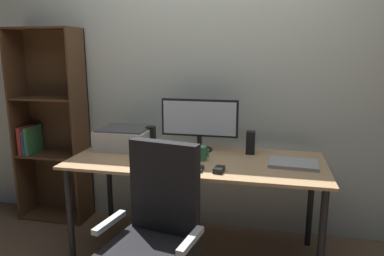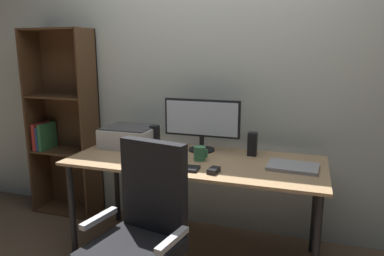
{
  "view_description": "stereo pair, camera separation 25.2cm",
  "coord_description": "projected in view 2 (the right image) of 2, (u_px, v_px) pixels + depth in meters",
  "views": [
    {
      "loc": [
        0.49,
        -2.36,
        1.48
      ],
      "look_at": [
        -0.04,
        0.05,
        0.95
      ],
      "focal_mm": 33.28,
      "sensor_mm": 36.0,
      "label": 1
    },
    {
      "loc": [
        0.73,
        -2.29,
        1.48
      ],
      "look_at": [
        -0.04,
        0.05,
        0.95
      ],
      "focal_mm": 33.28,
      "sensor_mm": 36.0,
      "label": 2
    }
  ],
  "objects": [
    {
      "name": "ground_plane",
      "position": [
        195.0,
        254.0,
        2.66
      ],
      "size": [
        12.0,
        12.0,
        0.0
      ],
      "primitive_type": "plane",
      "color": "brown"
    },
    {
      "name": "back_wall",
      "position": [
        216.0,
        75.0,
        2.9
      ],
      "size": [
        6.4,
        0.1,
        2.6
      ],
      "primitive_type": "cube",
      "color": "beige",
      "rests_on": "ground"
    },
    {
      "name": "desk",
      "position": [
        195.0,
        169.0,
        2.52
      ],
      "size": [
        1.78,
        0.75,
        0.74
      ],
      "color": "tan",
      "rests_on": "ground"
    },
    {
      "name": "monitor",
      "position": [
        202.0,
        121.0,
        2.68
      ],
      "size": [
        0.59,
        0.2,
        0.39
      ],
      "color": "black",
      "rests_on": "desk"
    },
    {
      "name": "keyboard",
      "position": [
        177.0,
        167.0,
        2.31
      ],
      "size": [
        0.29,
        0.12,
        0.02
      ],
      "primitive_type": "cube",
      "rotation": [
        0.0,
        0.0,
        0.03
      ],
      "color": "black",
      "rests_on": "desk"
    },
    {
      "name": "mouse",
      "position": [
        214.0,
        170.0,
        2.22
      ],
      "size": [
        0.07,
        0.1,
        0.03
      ],
      "primitive_type": "cube",
      "rotation": [
        0.0,
        0.0,
        -0.15
      ],
      "color": "black",
      "rests_on": "desk"
    },
    {
      "name": "coffee_mug",
      "position": [
        200.0,
        153.0,
        2.48
      ],
      "size": [
        0.1,
        0.08,
        0.1
      ],
      "color": "#387F51",
      "rests_on": "desk"
    },
    {
      "name": "laptop",
      "position": [
        293.0,
        167.0,
        2.31
      ],
      "size": [
        0.33,
        0.25,
        0.02
      ],
      "primitive_type": "cube",
      "rotation": [
        0.0,
        0.0,
        -0.06
      ],
      "color": "#99999E",
      "rests_on": "desk"
    },
    {
      "name": "speaker_left",
      "position": [
        155.0,
        136.0,
        2.83
      ],
      "size": [
        0.06,
        0.07,
        0.17
      ],
      "primitive_type": "cube",
      "color": "black",
      "rests_on": "desk"
    },
    {
      "name": "speaker_right",
      "position": [
        252.0,
        144.0,
        2.59
      ],
      "size": [
        0.06,
        0.07,
        0.17
      ],
      "primitive_type": "cube",
      "color": "black",
      "rests_on": "desk"
    },
    {
      "name": "printer",
      "position": [
        130.0,
        136.0,
        2.84
      ],
      "size": [
        0.4,
        0.34,
        0.16
      ],
      "color": "silver",
      "rests_on": "desk"
    },
    {
      "name": "office_chair",
      "position": [
        141.0,
        244.0,
        1.93
      ],
      "size": [
        0.56,
        0.55,
        1.01
      ],
      "rotation": [
        0.0,
        0.0,
        -0.19
      ],
      "color": "#B7BABC",
      "rests_on": "ground"
    },
    {
      "name": "bookshelf",
      "position": [
        63.0,
        125.0,
        3.26
      ],
      "size": [
        0.6,
        0.28,
        1.68
      ],
      "color": "#4C331E",
      "rests_on": "ground"
    }
  ]
}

